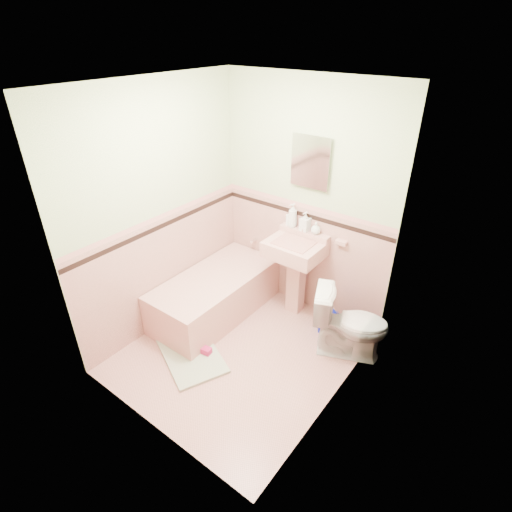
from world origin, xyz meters
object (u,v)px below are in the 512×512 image
Objects in this scene: bathtub at (215,296)px; soap_bottle_right at (316,228)px; sink at (293,278)px; toilet at (351,324)px; soap_bottle_left at (293,215)px; bucket at (327,323)px; shoe at (204,350)px; soap_bottle_mid at (305,221)px; medicine_cabinet at (311,162)px.

bathtub is 1.34m from soap_bottle_right.
sink reaches higher than toilet.
soap_bottle_left is 0.36× the size of toilet.
bathtub is at bearing -158.31° from bucket.
toilet is 4.57× the size of shoe.
sink is 1.25× the size of toilet.
sink is at bearing -125.64° from soap_bottle_right.
sink is 0.64m from soap_bottle_mid.
bucket is at bearing -20.88° from soap_bottle_left.
soap_bottle_left reaches higher than soap_bottle_mid.
soap_bottle_left reaches higher than soap_bottle_right.
shoe is (0.36, -0.58, -0.16)m from bathtub.
soap_bottle_mid reaches higher than bucket.
soap_bottle_left is 1.27m from toilet.
soap_bottle_left is at bearing 44.07° from toilet.
medicine_cabinet is at bearing 166.91° from soap_bottle_right.
bathtub is 0.70m from shoe.
medicine_cabinet is at bearing 67.69° from shoe.
medicine_cabinet reaches higher than soap_bottle_right.
sink is 4.34× the size of soap_bottle_mid.
toilet is at bearing -26.45° from soap_bottle_mid.
soap_bottle_left is 2.02× the size of soap_bottle_right.
sink is (0.68, 0.53, 0.23)m from bathtub.
shoe is at bearing -58.39° from bathtub.
medicine_cabinet reaches higher than soap_bottle_mid.
bucket is (-0.31, 0.15, -0.25)m from toilet.
bathtub is 5.75× the size of soap_bottle_left.
medicine_cabinet is 2.07× the size of bucket.
soap_bottle_right is (0.13, 0.18, 0.58)m from sink.
shoe is at bearing -103.69° from medicine_cabinet.
soap_bottle_left is 0.16m from soap_bottle_mid.
bucket is (0.49, -0.28, -1.58)m from medicine_cabinet.
sink is 5.73× the size of shoe.
soap_bottle_mid is 1.10m from bucket.
soap_bottle_mid is 1.14m from toilet.
soap_bottle_mid is 1.61× the size of soap_bottle_right.
soap_bottle_mid is 1.67m from shoe.
sink reaches higher than shoe.
shoe is at bearing 105.32° from toilet.
soap_bottle_left reaches higher than bathtub.
soap_bottle_right is at bearing 0.00° from soap_bottle_mid.
soap_bottle_mid is at bearing -91.96° from medicine_cabinet.
medicine_cabinet is at bearing 90.00° from sink.
sink is at bearing -48.60° from soap_bottle_left.
bucket is at bearing -7.74° from sink.
medicine_cabinet is 0.62m from soap_bottle_left.
toilet is at bearing 12.00° from bathtub.
soap_bottle_mid reaches higher than soap_bottle_right.
shoe is (-1.12, -0.90, -0.30)m from toilet.
soap_bottle_right is at bearing -13.09° from medicine_cabinet.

